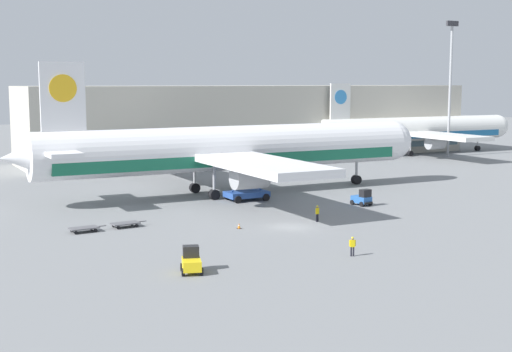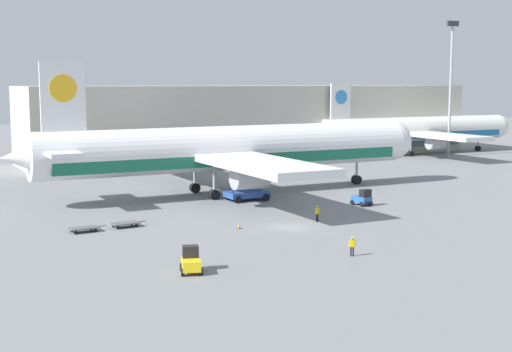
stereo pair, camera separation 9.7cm
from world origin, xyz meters
name	(u,v)px [view 2 (the right image)]	position (x,y,z in m)	size (l,w,h in m)	color
ground_plane	(291,227)	(0.00, 0.00, 0.00)	(400.00, 400.00, 0.00)	slate
terminal_building	(257,122)	(29.56, 62.24, 6.99)	(90.00, 18.20, 14.00)	#BCB7A8
light_mast	(451,80)	(63.66, 45.31, 15.14)	(2.80, 0.50, 26.50)	#9EA0A5
airplane_main	(228,150)	(3.74, 22.41, 5.84)	(58.07, 48.13, 17.00)	white
airplane_distant	(414,130)	(60.02, 51.49, 4.96)	(49.32, 40.94, 14.43)	white
scissor_lift_loader	(247,184)	(3.68, 16.88, 2.12)	(5.25, 3.44, 5.60)	#284C99
baggage_tug_foreground	(191,261)	(-15.79, -11.30, 0.88)	(2.27, 2.76, 2.00)	yellow
baggage_tug_mid	(362,198)	(14.18, 7.02, 0.88)	(1.90, 2.61, 2.00)	#2D66B7
baggage_dolly_lead	(84,228)	(-19.24, 7.50, 0.39)	(3.74, 1.69, 0.48)	#56565B
baggage_dolly_second	(125,224)	(-14.90, 7.88, 0.39)	(3.74, 1.69, 0.48)	#56565B
ground_crew_near	(317,212)	(3.89, 1.09, 1.04)	(0.54, 0.32, 1.76)	black
ground_crew_far	(352,245)	(-1.74, -12.97, 0.98)	(0.54, 0.33, 1.69)	black
traffic_cone_near	(239,226)	(-5.00, 1.84, 0.26)	(0.40, 0.40, 0.54)	black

